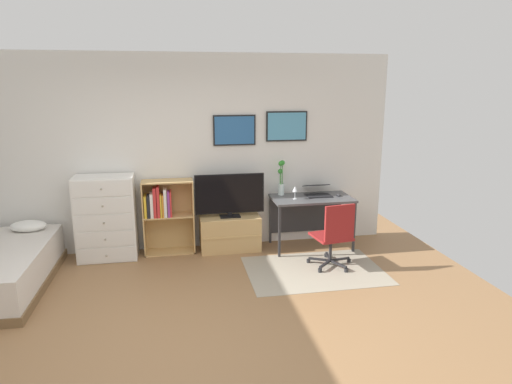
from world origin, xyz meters
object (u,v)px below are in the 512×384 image
at_px(office_chair, 335,234).
at_px(laptop, 318,191).
at_px(dresser, 106,218).
at_px(desk, 310,205).
at_px(computer_mouse, 339,195).
at_px(wine_glass, 295,190).
at_px(tv_stand, 230,233).
at_px(bookshelf, 164,211).
at_px(bamboo_vase, 281,179).
at_px(television, 230,195).

relative_size(office_chair, laptop, 2.23).
distance_m(dresser, desk, 2.80).
relative_size(desk, computer_mouse, 10.78).
xyz_separation_m(office_chair, wine_glass, (-0.32, 0.73, 0.42)).
relative_size(computer_mouse, wine_glass, 0.58).
relative_size(dresser, desk, 1.00).
bearing_deg(wine_glass, tv_stand, 169.26).
distance_m(office_chair, wine_glass, 0.90).
height_order(office_chair, computer_mouse, office_chair).
bearing_deg(bookshelf, computer_mouse, -3.81).
height_order(bookshelf, office_chair, bookshelf).
distance_m(tv_stand, bamboo_vase, 1.05).
height_order(bookshelf, laptop, bookshelf).
bearing_deg(laptop, bamboo_vase, 170.85).
xyz_separation_m(tv_stand, wine_glass, (0.89, -0.17, 0.63)).
xyz_separation_m(television, computer_mouse, (1.54, -0.09, -0.04)).
xyz_separation_m(bamboo_vase, wine_glass, (0.13, -0.26, -0.10)).
distance_m(dresser, bookshelf, 0.76).
bearing_deg(dresser, laptop, 0.37).
relative_size(dresser, tv_stand, 1.35).
relative_size(office_chair, wine_glass, 4.78).
relative_size(tv_stand, computer_mouse, 8.02).
bearing_deg(bamboo_vase, office_chair, -65.32).
xyz_separation_m(desk, computer_mouse, (0.40, -0.08, 0.15)).
relative_size(tv_stand, office_chair, 0.97).
bearing_deg(dresser, bookshelf, 4.89).
bearing_deg(office_chair, bookshelf, 147.29).
xyz_separation_m(dresser, wine_glass, (2.54, -0.15, 0.31)).
height_order(desk, office_chair, office_chair).
relative_size(bookshelf, tv_stand, 1.23).
xyz_separation_m(dresser, tv_stand, (1.65, 0.02, -0.32)).
distance_m(television, laptop, 1.27).
xyz_separation_m(computer_mouse, bamboo_vase, (-0.79, 0.21, 0.22)).
bearing_deg(office_chair, television, 135.60).
bearing_deg(bamboo_vase, bookshelf, -178.42).
bearing_deg(desk, bookshelf, 177.60).
height_order(television, laptop, television).
xyz_separation_m(desk, bamboo_vase, (-0.39, 0.13, 0.36)).
bearing_deg(wine_glass, dresser, 176.54).
relative_size(dresser, bookshelf, 1.10).
xyz_separation_m(bookshelf, bamboo_vase, (1.65, 0.05, 0.37)).
relative_size(laptop, wine_glass, 2.15).
xyz_separation_m(tv_stand, computer_mouse, (1.54, -0.11, 0.51)).
xyz_separation_m(television, laptop, (1.27, 0.03, 0.01)).
xyz_separation_m(tv_stand, bamboo_vase, (0.75, 0.09, 0.73)).
bearing_deg(desk, laptop, 18.46).
relative_size(dresser, wine_glass, 6.25).
height_order(laptop, wine_glass, wine_glass).
bearing_deg(laptop, computer_mouse, -22.22).
xyz_separation_m(dresser, laptop, (2.92, 0.02, 0.24)).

